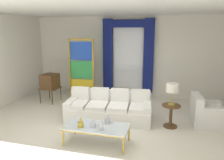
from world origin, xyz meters
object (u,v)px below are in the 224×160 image
Objects in this scene: bottle_ruby_flask at (101,126)px; round_side_table at (171,114)px; bottle_blue_decanter at (93,124)px; vintage_tv at (50,82)px; bottle_crystal_tall at (81,124)px; coffee_table at (97,127)px; armchair_white at (206,114)px; stained_glass_divider at (81,71)px; table_lamp_brass at (172,89)px; bottle_amber_squat at (107,120)px; peacock_figurine at (91,98)px; couch_white_long at (109,109)px.

bottle_ruby_flask is 0.35× the size of round_side_table.
vintage_tv is (-2.49, 2.47, 0.25)m from bottle_blue_decanter.
coffee_table is at bearing 24.60° from bottle_crystal_tall.
bottle_ruby_flask reaches higher than round_side_table.
round_side_table is at bearing -155.08° from armchair_white.
bottle_crystal_tall is 3.37m from stained_glass_divider.
stained_glass_divider reaches higher than table_lamp_brass.
peacock_figurine is at bearing 118.72° from bottle_amber_squat.
coffee_table is 3.51m from vintage_tv.
couch_white_long is at bearing 177.04° from round_side_table.
round_side_table is (-0.90, -0.42, 0.07)m from armchair_white.
couch_white_long is 1.58m from bottle_ruby_flask.
couch_white_long is at bearing -48.79° from peacock_figurine.
armchair_white is at bearing 33.83° from bottle_crystal_tall.
peacock_figurine is 1.01× the size of round_side_table.
bottle_amber_squat is 0.35× the size of peacock_figurine.
peacock_figurine reaches higher than coffee_table.
bottle_ruby_flask is (0.46, -0.00, -0.00)m from bottle_crystal_tall.
armchair_white reaches higher than peacock_figurine.
stained_glass_divider is (-1.70, 3.08, 0.58)m from bottle_ruby_flask.
stained_glass_divider is (-1.56, 2.93, 0.68)m from coffee_table.
bottle_amber_squat is (0.24, 0.27, 0.00)m from bottle_blue_decanter.
bottle_crystal_tall is at bearing 179.82° from bottle_ruby_flask.
bottle_amber_squat is at bearing 48.14° from bottle_blue_decanter.
vintage_tv is 2.26× the size of round_side_table.
table_lamp_brass is (2.64, -1.17, 0.81)m from peacock_figurine.
bottle_blue_decanter is at bearing -63.24° from stained_glass_divider.
bottle_amber_squat is 1.02× the size of bottle_ruby_flask.
bottle_ruby_flask is 0.15× the size of vintage_tv.
round_side_table is at bearing -27.25° from stained_glass_divider.
bottle_crystal_tall reaches higher than bottle_ruby_flask.
bottle_amber_squat is at bearing -57.32° from stained_glass_divider.
couch_white_long is 1.44m from peacock_figurine.
round_side_table is (1.58, 1.31, -0.02)m from coffee_table.
peacock_figurine is (-0.95, 1.08, -0.09)m from couch_white_long.
round_side_table reaches higher than peacock_figurine.
stained_glass_divider reaches higher than coffee_table.
bottle_ruby_flask is 0.34× the size of peacock_figurine.
coffee_table is 3.39m from stained_glass_divider.
vintage_tv is (-2.73, 2.20, 0.25)m from bottle_amber_squat.
couch_white_long reaches higher than bottle_amber_squat.
armchair_white is at bearing 35.44° from bottle_blue_decanter.
bottle_crystal_tall reaches higher than peacock_figurine.
stained_glass_divider reaches higher than bottle_ruby_flask.
bottle_crystal_tall is at bearing -97.53° from couch_white_long.
bottle_blue_decanter is 0.20m from bottle_ruby_flask.
bottle_blue_decanter is at bearing -139.67° from table_lamp_brass.
stained_glass_divider is 3.67× the size of peacock_figurine.
bottle_blue_decanter is 0.34× the size of peacock_figurine.
bottle_amber_squat reaches higher than round_side_table.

